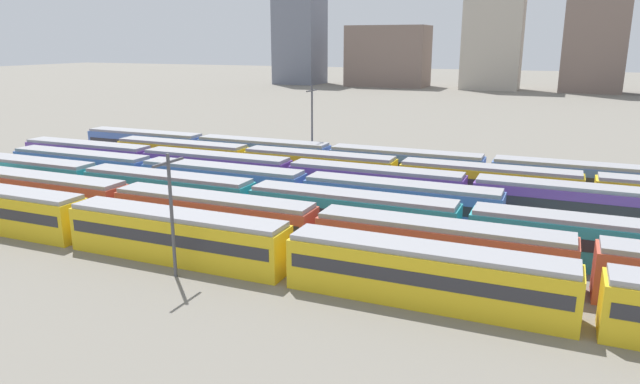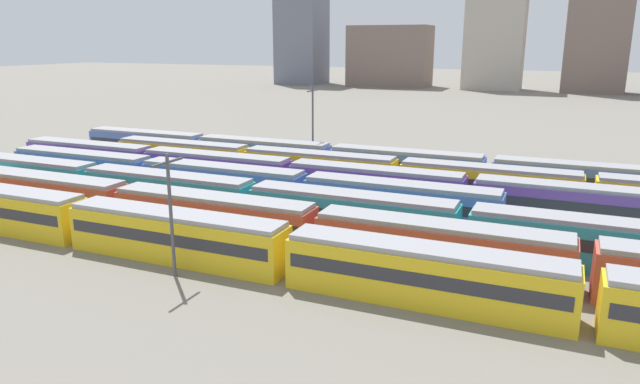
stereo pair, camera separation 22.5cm
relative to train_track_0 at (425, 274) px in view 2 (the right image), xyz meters
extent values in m
plane|color=slate|center=(-36.87, 15.60, -1.90)|extent=(600.00, 600.00, 0.00)
cube|color=yellow|center=(-18.90, 0.00, -0.20)|extent=(18.00, 3.00, 3.40)
cube|color=#2D2D33|center=(-18.90, 0.00, 0.20)|extent=(17.20, 3.06, 0.90)
cube|color=#939399|center=(-18.90, 0.00, 1.67)|extent=(17.60, 2.70, 0.35)
cube|color=yellow|center=(0.00, 0.00, -0.20)|extent=(18.00, 3.00, 3.40)
cube|color=#2D2D33|center=(0.00, 0.00, 0.20)|extent=(17.20, 3.06, 0.90)
cube|color=#939399|center=(0.00, 0.00, 1.67)|extent=(17.60, 2.70, 0.35)
cube|color=#BC4C38|center=(-37.99, 5.20, -0.20)|extent=(18.00, 3.00, 3.40)
cube|color=#2D2D33|center=(-37.99, 5.20, 0.20)|extent=(17.20, 3.06, 0.90)
cube|color=#939399|center=(-37.99, 5.20, 1.67)|extent=(17.60, 2.70, 0.35)
cube|color=#BC4C38|center=(-19.09, 5.20, -0.20)|extent=(18.00, 3.00, 3.40)
cube|color=#2D2D33|center=(-19.09, 5.20, 0.20)|extent=(17.20, 3.06, 0.90)
cube|color=#939399|center=(-19.09, 5.20, 1.67)|extent=(17.60, 2.70, 0.35)
cube|color=#BC4C38|center=(-0.19, 5.20, -0.20)|extent=(18.00, 3.00, 3.40)
cube|color=#2D2D33|center=(-0.19, 5.20, 0.20)|extent=(17.20, 3.06, 0.90)
cube|color=#939399|center=(-0.19, 5.20, 1.67)|extent=(17.60, 2.70, 0.35)
cube|color=teal|center=(-46.55, 10.40, -0.20)|extent=(18.00, 3.00, 3.40)
cube|color=#2D2D33|center=(-46.55, 10.40, 0.20)|extent=(17.20, 3.06, 0.90)
cube|color=#939399|center=(-46.55, 10.40, 1.67)|extent=(17.60, 2.70, 0.35)
cube|color=teal|center=(-27.65, 10.40, -0.20)|extent=(18.00, 3.00, 3.40)
cube|color=#2D2D33|center=(-27.65, 10.40, 0.20)|extent=(17.20, 3.06, 0.90)
cube|color=#939399|center=(-27.65, 10.40, 1.67)|extent=(17.60, 2.70, 0.35)
cube|color=teal|center=(-8.75, 10.40, -0.20)|extent=(18.00, 3.00, 3.40)
cube|color=#2D2D33|center=(-8.75, 10.40, 0.20)|extent=(17.20, 3.06, 0.90)
cube|color=#939399|center=(-8.75, 10.40, 1.67)|extent=(17.60, 2.70, 0.35)
cube|color=teal|center=(10.15, 10.40, -0.20)|extent=(18.00, 3.00, 3.40)
cube|color=#2D2D33|center=(10.15, 10.40, 0.20)|extent=(17.20, 3.06, 0.90)
cube|color=#939399|center=(10.15, 10.40, 1.67)|extent=(17.60, 2.70, 0.35)
cube|color=#4C70BC|center=(-43.69, 15.60, -0.20)|extent=(18.00, 3.00, 3.40)
cube|color=#2D2D33|center=(-43.69, 15.60, 0.20)|extent=(17.20, 3.06, 0.90)
cube|color=#939399|center=(-43.69, 15.60, 1.67)|extent=(17.60, 2.70, 0.35)
cube|color=#4C70BC|center=(-24.79, 15.60, -0.20)|extent=(18.00, 3.00, 3.40)
cube|color=#2D2D33|center=(-24.79, 15.60, 0.20)|extent=(17.20, 3.06, 0.90)
cube|color=#939399|center=(-24.79, 15.60, 1.67)|extent=(17.60, 2.70, 0.35)
cube|color=#4C70BC|center=(-5.89, 15.60, -0.20)|extent=(18.00, 3.00, 3.40)
cube|color=#2D2D33|center=(-5.89, 15.60, 0.20)|extent=(17.20, 3.06, 0.90)
cube|color=#939399|center=(-5.89, 15.60, 1.67)|extent=(17.60, 2.70, 0.35)
cube|color=#6B429E|center=(-47.79, 20.80, -0.20)|extent=(18.00, 3.00, 3.40)
cube|color=#2D2D33|center=(-47.79, 20.80, 0.20)|extent=(17.20, 3.06, 0.90)
cube|color=#939399|center=(-47.79, 20.80, 1.67)|extent=(17.60, 2.70, 0.35)
cube|color=#6B429E|center=(-28.89, 20.80, -0.20)|extent=(18.00, 3.00, 3.40)
cube|color=#2D2D33|center=(-28.89, 20.80, 0.20)|extent=(17.20, 3.06, 0.90)
cube|color=#939399|center=(-28.89, 20.80, 1.67)|extent=(17.60, 2.70, 0.35)
cube|color=#6B429E|center=(-9.99, 20.80, -0.20)|extent=(18.00, 3.00, 3.40)
cube|color=#2D2D33|center=(-9.99, 20.80, 0.20)|extent=(17.20, 3.06, 0.90)
cube|color=#939399|center=(-9.99, 20.80, 1.67)|extent=(17.60, 2.70, 0.35)
cube|color=#6B429E|center=(8.91, 20.80, -0.20)|extent=(18.00, 3.00, 3.40)
cube|color=#2D2D33|center=(8.91, 20.80, 0.20)|extent=(17.20, 3.06, 0.90)
cube|color=#939399|center=(8.91, 20.80, 1.67)|extent=(17.60, 2.70, 0.35)
cube|color=yellow|center=(-37.30, 26.00, -0.20)|extent=(18.00, 3.00, 3.40)
cube|color=#2D2D33|center=(-37.30, 26.00, 0.20)|extent=(17.20, 3.06, 0.90)
cube|color=#939399|center=(-37.30, 26.00, 1.67)|extent=(17.60, 2.70, 0.35)
cube|color=yellow|center=(-18.40, 26.00, -0.20)|extent=(18.00, 3.00, 3.40)
cube|color=#2D2D33|center=(-18.40, 26.00, 0.20)|extent=(17.20, 3.06, 0.90)
cube|color=#939399|center=(-18.40, 26.00, 1.67)|extent=(17.60, 2.70, 0.35)
cube|color=yellow|center=(0.50, 26.00, -0.20)|extent=(18.00, 3.00, 3.40)
cube|color=#2D2D33|center=(0.50, 26.00, 0.20)|extent=(17.20, 3.06, 0.90)
cube|color=#939399|center=(0.50, 26.00, 1.67)|extent=(17.60, 2.70, 0.35)
cube|color=#4C70BC|center=(-47.38, 31.20, -0.20)|extent=(18.00, 3.00, 3.40)
cube|color=#2D2D33|center=(-47.38, 31.20, 0.20)|extent=(17.20, 3.06, 0.90)
cube|color=#939399|center=(-47.38, 31.20, 1.67)|extent=(17.60, 2.70, 0.35)
cube|color=#4C70BC|center=(-28.48, 31.20, -0.20)|extent=(18.00, 3.00, 3.40)
cube|color=#2D2D33|center=(-28.48, 31.20, 0.20)|extent=(17.20, 3.06, 0.90)
cube|color=#939399|center=(-28.48, 31.20, 1.67)|extent=(17.60, 2.70, 0.35)
cube|color=#4C70BC|center=(-9.58, 31.20, -0.20)|extent=(18.00, 3.00, 3.40)
cube|color=#2D2D33|center=(-9.58, 31.20, 0.20)|extent=(17.20, 3.06, 0.90)
cube|color=#939399|center=(-9.58, 31.20, 1.67)|extent=(17.60, 2.70, 0.35)
cube|color=#4C70BC|center=(9.32, 31.20, -0.20)|extent=(18.00, 3.00, 3.40)
cube|color=#2D2D33|center=(9.32, 31.20, 0.20)|extent=(17.20, 3.06, 0.90)
cube|color=#939399|center=(9.32, 31.20, 1.67)|extent=(17.60, 2.70, 0.35)
cylinder|color=#4C4C51|center=(-17.09, -2.73, 2.49)|extent=(0.24, 0.24, 8.79)
cube|color=#47474C|center=(-17.09, -2.73, 6.29)|extent=(0.16, 3.20, 0.16)
cylinder|color=#4C4C51|center=(-22.83, 34.34, 3.37)|extent=(0.24, 0.24, 10.54)
cube|color=#47474C|center=(-22.83, 34.34, 8.04)|extent=(0.16, 3.20, 0.16)
cube|color=slate|center=(-88.68, 173.05, 21.60)|extent=(16.38, 16.22, 47.01)
cube|color=#7A665B|center=(-53.58, 173.05, 8.81)|extent=(28.58, 15.45, 21.43)
cube|color=#B2A899|center=(-17.33, 173.05, 17.40)|extent=(18.97, 12.81, 38.61)
cube|color=#7A665B|center=(13.74, 173.05, 22.65)|extent=(18.57, 12.80, 49.10)
camera|label=1|loc=(6.93, -33.48, 14.14)|focal=32.32mm
camera|label=2|loc=(7.14, -33.39, 14.14)|focal=32.32mm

